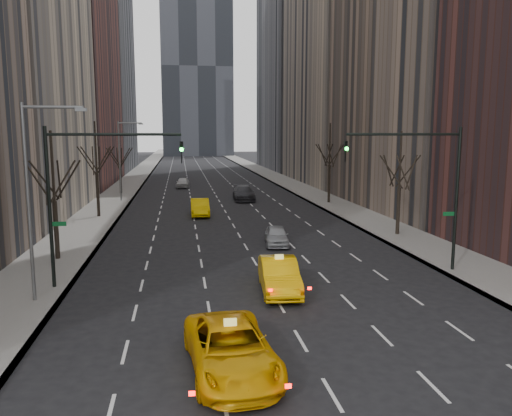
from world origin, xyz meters
name	(u,v)px	position (x,y,z in m)	size (l,w,h in m)	color
ground	(332,395)	(0.00, 0.00, 0.00)	(400.00, 400.00, 0.00)	black
sidewalk_left	(132,181)	(-12.25, 70.00, 0.07)	(4.50, 320.00, 0.15)	slate
sidewalk_right	(279,179)	(12.25, 70.00, 0.07)	(4.50, 320.00, 0.15)	slate
bld_left_far	(60,35)	(-21.50, 66.00, 22.00)	(14.00, 28.00, 44.00)	brown
bld_left_deep	(92,23)	(-21.50, 96.00, 30.00)	(14.00, 30.00, 60.00)	slate
bld_right_far	(346,21)	(21.50, 64.00, 25.00)	(14.00, 28.00, 50.00)	#BBA88F
bld_right_deep	(299,33)	(21.50, 95.00, 29.00)	(14.00, 30.00, 58.00)	slate
tree_lw_b	(54,201)	(-12.00, 18.00, 3.72)	(3.36, 3.50, 7.82)	black
tree_lw_c	(97,175)	(-12.00, 34.00, 4.04)	(3.36, 3.50, 8.74)	black
tree_lw_d	(120,167)	(-12.00, 52.00, 3.56)	(3.36, 3.50, 7.36)	black
tree_rw_b	(399,188)	(12.00, 22.00, 3.72)	(3.36, 3.50, 7.82)	black
tree_rw_c	(329,167)	(12.00, 40.00, 4.04)	(3.36, 3.50, 8.74)	black
traffic_mast_left	(84,181)	(-9.11, 12.00, 5.49)	(6.69, 0.39, 8.00)	black
traffic_mast_right	(429,176)	(9.11, 12.00, 5.49)	(6.69, 0.39, 8.00)	black
streetlight_near	(35,182)	(-10.84, 10.00, 5.62)	(2.83, 0.22, 9.00)	slate
streetlight_far	(123,153)	(-10.84, 45.00, 5.62)	(2.83, 0.22, 9.00)	slate
taxi_suv	(231,349)	(-2.87, 1.91, 0.80)	(2.66, 5.77, 1.60)	#F0A905
taxi_sedan	(279,275)	(0.35, 9.97, 0.83)	(1.76, 5.04, 1.66)	#FBB505
silver_sedan_ahead	(277,235)	(2.22, 20.27, 0.68)	(1.60, 3.97, 1.35)	#9B9EA3
far_taxi	(200,207)	(-2.61, 33.80, 0.81)	(1.70, 4.89, 1.61)	yellow
far_suv_grey	(244,193)	(2.90, 44.08, 0.85)	(2.37, 5.84, 1.70)	#2D2D32
far_car_white	(183,183)	(-4.09, 58.98, 0.73)	(1.72, 4.27, 1.46)	silver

